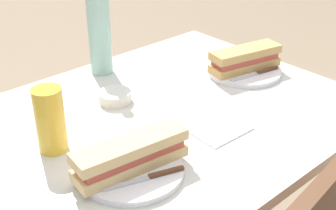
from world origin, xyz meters
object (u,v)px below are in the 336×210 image
(baguette_sandwich_near, at_px, (131,154))
(baguette_sandwich_far, at_px, (245,59))
(olive_bowl, at_px, (115,97))
(dining_table, at_px, (168,152))
(plate_near, at_px, (132,170))
(water_bottle, at_px, (99,31))
(beer_glass, at_px, (50,120))
(plate_far, at_px, (244,71))
(knife_far, at_px, (258,73))
(knife_near, at_px, (149,177))

(baguette_sandwich_near, relative_size, baguette_sandwich_far, 1.09)
(baguette_sandwich_near, relative_size, olive_bowl, 2.87)
(dining_table, xyz_separation_m, plate_near, (0.24, 0.15, 0.14))
(water_bottle, height_order, beer_glass, water_bottle)
(plate_near, xyz_separation_m, baguette_sandwich_far, (-0.58, -0.17, 0.04))
(plate_near, bearing_deg, baguette_sandwich_near, -135.00)
(baguette_sandwich_near, xyz_separation_m, plate_far, (-0.58, -0.17, -0.04))
(plate_far, bearing_deg, knife_far, 89.80)
(knife_near, height_order, olive_bowl, olive_bowl)
(dining_table, distance_m, baguette_sandwich_far, 0.39)
(beer_glass, relative_size, olive_bowl, 1.72)
(beer_glass, bearing_deg, plate_near, 111.39)
(plate_far, relative_size, baguette_sandwich_far, 0.96)
(dining_table, height_order, olive_bowl, olive_bowl)
(plate_far, relative_size, water_bottle, 0.69)
(knife_near, height_order, knife_far, same)
(olive_bowl, bearing_deg, water_bottle, -115.32)
(plate_far, bearing_deg, knife_near, 21.13)
(plate_near, xyz_separation_m, knife_far, (-0.58, -0.12, 0.01))
(plate_near, height_order, baguette_sandwich_near, baguette_sandwich_near)
(plate_far, bearing_deg, baguette_sandwich_far, 0.00)
(knife_near, bearing_deg, beer_glass, -72.06)
(dining_table, bearing_deg, baguette_sandwich_near, 31.48)
(knife_near, bearing_deg, baguette_sandwich_far, -158.87)
(plate_near, distance_m, water_bottle, 0.56)
(plate_far, distance_m, water_bottle, 0.46)
(baguette_sandwich_far, bearing_deg, plate_far, 0.00)
(dining_table, distance_m, water_bottle, 0.42)
(dining_table, relative_size, baguette_sandwich_near, 3.83)
(plate_far, bearing_deg, baguette_sandwich_near, 16.12)
(knife_near, distance_m, knife_far, 0.60)
(plate_far, bearing_deg, olive_bowl, -16.32)
(baguette_sandwich_near, bearing_deg, baguette_sandwich_far, -163.88)
(plate_near, bearing_deg, plate_far, -163.88)
(baguette_sandwich_near, distance_m, plate_far, 0.61)
(baguette_sandwich_far, relative_size, olive_bowl, 2.63)
(baguette_sandwich_far, distance_m, olive_bowl, 0.43)
(knife_near, height_order, baguette_sandwich_far, baguette_sandwich_far)
(baguette_sandwich_near, distance_m, knife_far, 0.59)
(water_bottle, bearing_deg, dining_table, 86.97)
(knife_near, relative_size, baguette_sandwich_far, 0.72)
(baguette_sandwich_far, xyz_separation_m, knife_far, (0.00, 0.05, -0.03))
(plate_far, bearing_deg, water_bottle, -43.43)
(water_bottle, height_order, olive_bowl, water_bottle)
(plate_far, xyz_separation_m, beer_glass, (0.66, -0.03, 0.07))
(water_bottle, relative_size, olive_bowl, 3.62)
(baguette_sandwich_far, xyz_separation_m, water_bottle, (0.32, -0.31, 0.09))
(dining_table, bearing_deg, beer_glass, -8.68)
(dining_table, distance_m, olive_bowl, 0.22)
(dining_table, distance_m, plate_near, 0.31)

